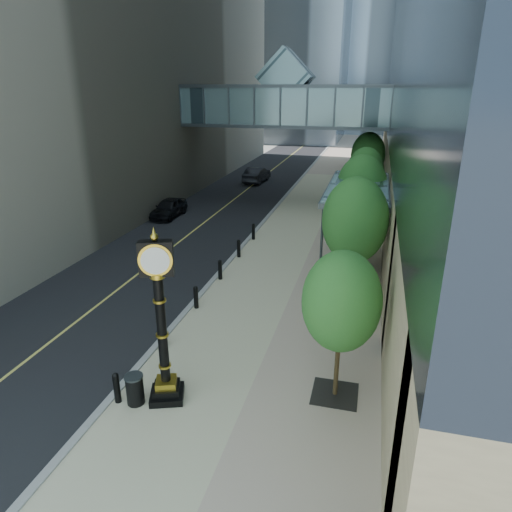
# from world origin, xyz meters

# --- Properties ---
(ground) EXTENTS (320.00, 320.00, 0.00)m
(ground) POSITION_xyz_m (0.00, 0.00, 0.00)
(ground) COLOR gray
(ground) RESTS_ON ground
(road) EXTENTS (8.00, 180.00, 0.02)m
(road) POSITION_xyz_m (-7.00, 40.00, 0.01)
(road) COLOR black
(road) RESTS_ON ground
(sidewalk) EXTENTS (8.00, 180.00, 0.06)m
(sidewalk) POSITION_xyz_m (1.00, 40.00, 0.03)
(sidewalk) COLOR #BCB490
(sidewalk) RESTS_ON ground
(curb) EXTENTS (0.25, 180.00, 0.07)m
(curb) POSITION_xyz_m (-3.00, 40.00, 0.04)
(curb) COLOR gray
(curb) RESTS_ON ground
(skywalk) EXTENTS (17.00, 4.20, 5.80)m
(skywalk) POSITION_xyz_m (-3.00, 28.00, 7.71)
(skywalk) COLOR #486874
(skywalk) RESTS_ON ground
(entrance_canopy) EXTENTS (3.00, 8.00, 4.38)m
(entrance_canopy) POSITION_xyz_m (3.48, 14.00, 4.19)
(entrance_canopy) COLOR #383F44
(entrance_canopy) RESTS_ON ground
(bollard_row) EXTENTS (0.20, 16.20, 0.90)m
(bollard_row) POSITION_xyz_m (-2.70, 9.00, 0.51)
(bollard_row) COLOR black
(bollard_row) RESTS_ON sidewalk
(street_trees) EXTENTS (2.71, 28.49, 5.57)m
(street_trees) POSITION_xyz_m (3.60, 16.81, 3.67)
(street_trees) COLOR black
(street_trees) RESTS_ON sidewalk
(street_clock) EXTENTS (1.27, 1.27, 5.28)m
(street_clock) POSITION_xyz_m (-1.35, 1.54, 2.35)
(street_clock) COLOR black
(street_clock) RESTS_ON sidewalk
(trash_bin) EXTENTS (0.66, 0.66, 0.90)m
(trash_bin) POSITION_xyz_m (-2.15, 1.09, 0.51)
(trash_bin) COLOR black
(trash_bin) RESTS_ON sidewalk
(pedestrian) EXTENTS (0.68, 0.49, 1.74)m
(pedestrian) POSITION_xyz_m (2.92, 9.42, 0.93)
(pedestrian) COLOR beige
(pedestrian) RESTS_ON sidewalk
(car_near) EXTENTS (1.61, 3.93, 1.34)m
(car_near) POSITION_xyz_m (-10.00, 20.60, 0.69)
(car_near) COLOR black
(car_near) RESTS_ON road
(car_far) EXTENTS (1.85, 4.56, 1.47)m
(car_far) POSITION_xyz_m (-6.96, 34.42, 0.76)
(car_far) COLOR black
(car_far) RESTS_ON road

